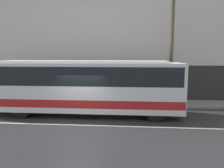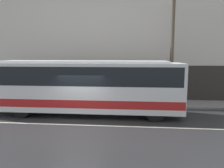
{
  "view_description": "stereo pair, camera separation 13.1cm",
  "coord_description": "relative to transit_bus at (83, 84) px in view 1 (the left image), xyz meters",
  "views": [
    {
      "loc": [
        2.67,
        -10.68,
        3.6
      ],
      "look_at": [
        1.59,
        2.08,
        1.88
      ],
      "focal_mm": 35.0,
      "sensor_mm": 36.0,
      "label": 1
    },
    {
      "loc": [
        2.8,
        -10.67,
        3.6
      ],
      "look_at": [
        1.59,
        2.08,
        1.88
      ],
      "focal_mm": 35.0,
      "sensor_mm": 36.0,
      "label": 2
    }
  ],
  "objects": [
    {
      "name": "transit_bus",
      "position": [
        0.0,
        0.0,
        0.0
      ],
      "size": [
        11.58,
        2.54,
        3.25
      ],
      "color": "white",
      "rests_on": "ground_plane"
    },
    {
      "name": "ground_plane",
      "position": [
        0.13,
        -2.08,
        -1.83
      ],
      "size": [
        60.0,
        60.0,
        0.0
      ],
      "primitive_type": "plane",
      "color": "#2D2D30"
    },
    {
      "name": "utility_pole_near",
      "position": [
        5.57,
        2.51,
        2.03
      ],
      "size": [
        0.26,
        0.26,
        7.46
      ],
      "color": "brown",
      "rests_on": "sidewalk"
    },
    {
      "name": "lane_stripe",
      "position": [
        0.13,
        -2.08,
        -1.83
      ],
      "size": [
        54.0,
        0.14,
        0.01
      ],
      "color": "beige",
      "rests_on": "ground_plane"
    },
    {
      "name": "pedestrian_waiting",
      "position": [
        -0.5,
        3.79,
        -0.94
      ],
      "size": [
        0.36,
        0.36,
        1.63
      ],
      "color": "#1E5933",
      "rests_on": "sidewalk"
    },
    {
      "name": "sidewalk",
      "position": [
        0.13,
        3.12,
        -1.76
      ],
      "size": [
        60.0,
        2.4,
        0.13
      ],
      "color": "gray",
      "rests_on": "ground_plane"
    },
    {
      "name": "building_facade",
      "position": [
        0.13,
        4.46,
        3.53
      ],
      "size": [
        60.0,
        0.35,
        11.12
      ],
      "color": "silver",
      "rests_on": "ground_plane"
    }
  ]
}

